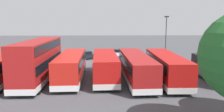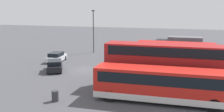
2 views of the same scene
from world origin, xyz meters
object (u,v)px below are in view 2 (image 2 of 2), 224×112
object	(u,v)px
bus_single_deck_third	(166,59)
car_small_green	(55,66)
box_truck_blue	(180,46)
bus_single_deck_second	(173,55)
lamp_post_tall	(93,28)
waste_bin_yellow	(55,96)
bus_double_decker_fifth	(164,65)
car_hatchback_silver	(56,57)
bus_single_deck_sixth	(161,84)
bus_single_deck_fourth	(163,66)
bus_single_deck_near_end	(175,51)

from	to	relation	value
bus_single_deck_third	car_small_green	distance (m)	14.10
box_truck_blue	car_small_green	bearing A→B (deg)	-42.87
bus_single_deck_second	lamp_post_tall	size ratio (longest dim) A/B	1.58
car_small_green	waste_bin_yellow	bearing A→B (deg)	29.19
lamp_post_tall	car_small_green	bearing A→B (deg)	0.75
bus_double_decker_fifth	waste_bin_yellow	bearing A→B (deg)	-54.43
car_hatchback_silver	car_small_green	size ratio (longest dim) A/B	0.97
bus_single_deck_sixth	bus_double_decker_fifth	bearing A→B (deg)	-178.11
bus_single_deck_fourth	box_truck_blue	world-z (taller)	box_truck_blue
bus_single_deck_second	box_truck_blue	size ratio (longest dim) A/B	1.58
bus_single_deck_second	waste_bin_yellow	size ratio (longest dim) A/B	12.56
lamp_post_tall	bus_single_deck_fourth	bearing A→B (deg)	43.63
bus_single_deck_second	waste_bin_yellow	xyz separation A→B (m)	(16.86, -8.75, -1.15)
box_truck_blue	car_hatchback_silver	bearing A→B (deg)	-58.59
bus_double_decker_fifth	bus_single_deck_sixth	bearing A→B (deg)	1.89
bus_single_deck_second	car_hatchback_silver	distance (m)	16.99
bus_single_deck_third	bus_single_deck_fourth	bearing A→B (deg)	1.62
bus_single_deck_second	bus_single_deck_third	xyz separation A→B (m)	(3.42, -0.63, -0.00)
bus_single_deck_near_end	bus_single_deck_second	xyz separation A→B (m)	(3.38, -0.07, 0.00)
bus_single_deck_sixth	box_truck_blue	distance (m)	23.16
waste_bin_yellow	bus_single_deck_sixth	bearing A→B (deg)	105.84
bus_single_deck_third	box_truck_blue	world-z (taller)	box_truck_blue
bus_double_decker_fifth	car_small_green	size ratio (longest dim) A/B	2.63
bus_single_deck_second	bus_single_deck_sixth	distance (m)	14.37
bus_single_deck_near_end	waste_bin_yellow	world-z (taller)	bus_single_deck_near_end
waste_bin_yellow	car_small_green	bearing A→B (deg)	-150.81
bus_single_deck_second	bus_single_deck_sixth	bearing A→B (deg)	0.09
bus_single_deck_sixth	bus_single_deck_fourth	bearing A→B (deg)	-175.64
bus_single_deck_sixth	car_small_green	world-z (taller)	bus_single_deck_sixth
bus_single_deck_near_end	bus_single_deck_sixth	bearing A→B (deg)	-0.16
bus_single_deck_third	waste_bin_yellow	size ratio (longest dim) A/B	10.79
bus_single_deck_near_end	car_small_green	bearing A→B (deg)	-53.87
bus_single_deck_fourth	car_small_green	distance (m)	13.74
bus_single_deck_fourth	car_hatchback_silver	world-z (taller)	bus_single_deck_fourth
car_hatchback_silver	bus_single_deck_sixth	bearing A→B (deg)	53.38
bus_single_deck_sixth	car_hatchback_silver	bearing A→B (deg)	-126.62
bus_double_decker_fifth	lamp_post_tall	size ratio (longest dim) A/B	1.55
bus_single_deck_sixth	car_small_green	xyz separation A→B (m)	(-7.31, -14.25, -0.92)
bus_single_deck_third	bus_single_deck_near_end	bearing A→B (deg)	174.10
lamp_post_tall	box_truck_blue	bearing A→B (deg)	95.58
box_truck_blue	car_small_green	size ratio (longest dim) A/B	1.70
box_truck_blue	lamp_post_tall	xyz separation A→B (m)	(1.45, -14.90, 2.74)
bus_single_deck_sixth	bus_single_deck_near_end	bearing A→B (deg)	179.84
bus_double_decker_fifth	bus_single_deck_second	bearing A→B (deg)	179.47
lamp_post_tall	bus_single_deck_near_end	bearing A→B (deg)	74.72
waste_bin_yellow	bus_single_deck_fourth	bearing A→B (deg)	139.46
bus_single_deck_near_end	car_hatchback_silver	bearing A→B (deg)	-72.97
bus_single_deck_second	box_truck_blue	world-z (taller)	box_truck_blue
bus_single_deck_sixth	car_hatchback_silver	size ratio (longest dim) A/B	2.65
bus_single_deck_near_end	box_truck_blue	xyz separation A→B (m)	(-5.41, 0.42, 0.08)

